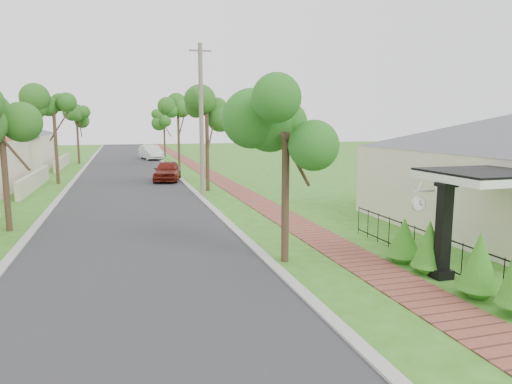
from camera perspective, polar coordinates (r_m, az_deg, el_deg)
name	(u,v)px	position (r m, az deg, el deg)	size (l,w,h in m)	color
ground	(263,282)	(11.84, 0.91, -11.18)	(160.00, 160.00, 0.00)	#376718
road	(129,185)	(30.90, -15.62, 0.84)	(7.00, 120.00, 0.02)	#28282B
kerb_right	(185,183)	(31.15, -8.89, 1.11)	(0.30, 120.00, 0.10)	#9E9E99
kerb_left	(69,187)	(31.08, -22.36, 0.55)	(0.30, 120.00, 0.10)	#9E9E99
sidewalk	(222,182)	(31.58, -4.21, 1.30)	(1.50, 120.00, 0.03)	brown
porch_post	(443,236)	(12.76, 22.34, -5.12)	(0.48, 0.48, 2.52)	black
picket_fence	(428,247)	(13.88, 20.75, -6.46)	(0.03, 8.02, 1.00)	black
street_trees	(127,116)	(37.49, -15.87, 9.09)	(10.70, 37.65, 5.89)	#382619
hedge_row	(451,255)	(12.44, 23.22, -7.27)	(0.91, 4.87, 2.05)	#125D16
parked_car_red	(167,171)	(32.40, -11.02, 2.59)	(1.66, 4.12, 1.40)	maroon
parked_car_white	(151,152)	(51.78, -12.99, 4.83)	(1.69, 4.84, 1.59)	silver
near_tree	(286,130)	(12.92, 3.77, 7.76)	(1.87, 1.87, 4.81)	#382619
utility_pole	(201,120)	(25.32, -6.85, 8.93)	(1.20, 0.24, 8.23)	slate
station_clock	(419,203)	(12.62, 19.68, -1.28)	(0.65, 0.13, 0.55)	silver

